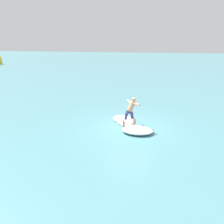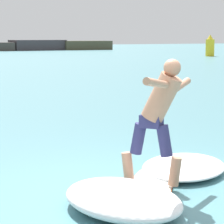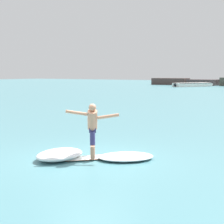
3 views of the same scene
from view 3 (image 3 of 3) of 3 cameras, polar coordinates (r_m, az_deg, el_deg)
ground_plane at (r=11.08m, az=-3.40°, el=-7.10°), size 200.00×200.00×0.00m
surfboard at (r=11.05m, az=-3.18°, el=-6.94°), size 1.79×2.17×0.21m
surfer at (r=10.78m, az=-2.99°, el=-2.09°), size 1.28×1.03×1.57m
fishing_boat_near_jetty at (r=67.68m, az=12.31°, el=4.12°), size 5.21×8.46×0.68m
wave_foam_at_tail at (r=10.96m, az=2.13°, el=-6.80°), size 1.97×1.95×0.16m
wave_foam_at_nose at (r=11.05m, az=-7.97°, el=-6.43°), size 1.19×1.63×0.29m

